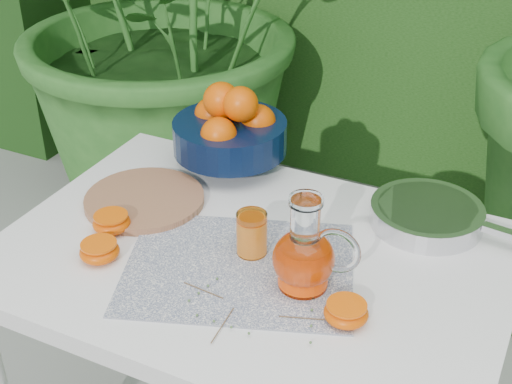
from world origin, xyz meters
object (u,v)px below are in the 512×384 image
at_px(white_table, 252,285).
at_px(juice_pitcher, 305,257).
at_px(saute_pan, 428,214).
at_px(fruit_bowl, 231,129).
at_px(cutting_board, 144,200).

relative_size(white_table, juice_pitcher, 5.30).
xyz_separation_m(juice_pitcher, saute_pan, (0.15, 0.31, -0.05)).
height_order(white_table, fruit_bowl, fruit_bowl).
xyz_separation_m(white_table, fruit_bowl, (-0.20, 0.30, 0.18)).
bearing_deg(juice_pitcher, cutting_board, 164.73).
xyz_separation_m(cutting_board, fruit_bowl, (0.09, 0.24, 0.09)).
relative_size(white_table, fruit_bowl, 3.42).
height_order(juice_pitcher, saute_pan, juice_pitcher).
bearing_deg(cutting_board, fruit_bowl, 68.79).
bearing_deg(cutting_board, white_table, -12.26).
distance_m(white_table, saute_pan, 0.40).
height_order(cutting_board, fruit_bowl, fruit_bowl).
height_order(white_table, saute_pan, saute_pan).
bearing_deg(fruit_bowl, cutting_board, -111.21).
bearing_deg(white_table, fruit_bowl, 124.14).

